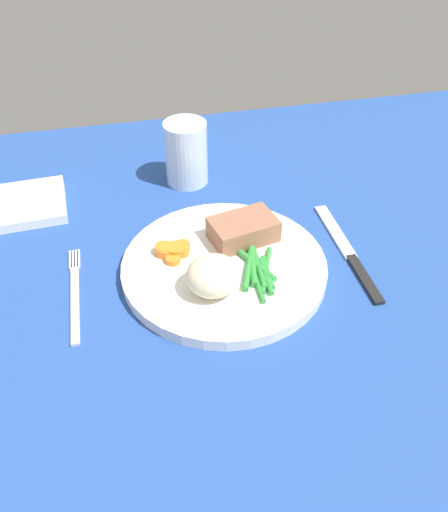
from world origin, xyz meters
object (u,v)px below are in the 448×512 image
object	(u,v)px
fork	(75,294)
napkin	(24,205)
dinner_plate	(224,267)
meat_portion	(243,229)
knife	(348,253)
water_glass	(186,157)

from	to	relation	value
fork	napkin	distance (cm)	21.44
dinner_plate	fork	xyz separation A→B (cm)	(-18.81, -0.26, -0.60)
napkin	dinner_plate	bearing A→B (deg)	-37.49
meat_portion	napkin	distance (cm)	33.57
dinner_plate	knife	size ratio (longest dim) A/B	1.28
dinner_plate	napkin	bearing A→B (deg)	142.51
meat_portion	water_glass	world-z (taller)	water_glass
dinner_plate	water_glass	size ratio (longest dim) A/B	2.63
meat_portion	fork	distance (cm)	22.95
dinner_plate	napkin	world-z (taller)	same
dinner_plate	knife	xyz separation A→B (cm)	(17.01, -0.29, -0.60)
meat_portion	dinner_plate	bearing A→B (deg)	-130.60
meat_portion	fork	size ratio (longest dim) A/B	0.51
napkin	knife	bearing A→B (deg)	-25.19
fork	knife	distance (cm)	35.82
dinner_plate	water_glass	bearing A→B (deg)	92.58
knife	meat_portion	bearing A→B (deg)	161.22
fork	dinner_plate	bearing A→B (deg)	1.39
knife	napkin	bearing A→B (deg)	154.14
dinner_plate	meat_portion	xyz separation A→B (cm)	(3.53, 4.12, 2.31)
dinner_plate	water_glass	world-z (taller)	water_glass
knife	water_glass	xyz separation A→B (cm)	(-18.02, 22.63, 4.02)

